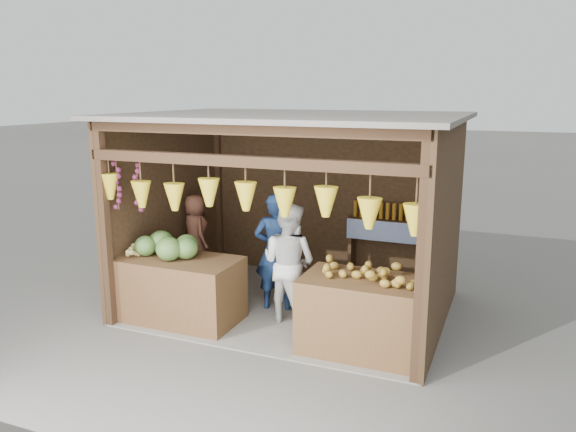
% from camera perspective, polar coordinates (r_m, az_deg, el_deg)
% --- Properties ---
extents(ground, '(80.00, 80.00, 0.00)m').
position_cam_1_polar(ground, '(7.91, 0.50, -9.26)').
color(ground, '#514F49').
rests_on(ground, ground).
extents(stall_structure, '(4.30, 3.30, 2.66)m').
position_cam_1_polar(stall_structure, '(7.43, 0.16, 2.68)').
color(stall_structure, slate).
rests_on(stall_structure, ground).
extents(back_shelf, '(1.25, 0.32, 1.32)m').
position_cam_1_polar(back_shelf, '(8.53, 10.31, -1.68)').
color(back_shelf, '#382314').
rests_on(back_shelf, ground).
extents(counter_left, '(1.66, 0.85, 0.84)m').
position_cam_1_polar(counter_left, '(7.51, -11.26, -7.28)').
color(counter_left, '#4B3119').
rests_on(counter_left, ground).
extents(counter_right, '(1.45, 0.85, 0.88)m').
position_cam_1_polar(counter_right, '(6.54, 7.87, -10.01)').
color(counter_right, '#4E331A').
rests_on(counter_right, ground).
extents(stool, '(0.33, 0.33, 0.31)m').
position_cam_1_polar(stool, '(8.74, -9.21, -6.20)').
color(stool, black).
rests_on(stool, ground).
extents(man_standing, '(0.68, 0.53, 1.63)m').
position_cam_1_polar(man_standing, '(7.59, -1.21, -3.69)').
color(man_standing, '#132549').
rests_on(man_standing, ground).
extents(woman_standing, '(0.87, 0.74, 1.58)m').
position_cam_1_polar(woman_standing, '(7.22, 0.09, -4.77)').
color(woman_standing, silver).
rests_on(woman_standing, ground).
extents(vendor_seated, '(0.66, 0.63, 1.14)m').
position_cam_1_polar(vendor_seated, '(8.53, -9.38, -1.59)').
color(vendor_seated, brown).
rests_on(vendor_seated, stool).
extents(melon_pile, '(1.00, 0.50, 0.32)m').
position_cam_1_polar(melon_pile, '(7.40, -11.98, -2.90)').
color(melon_pile, '#1B4C14').
rests_on(melon_pile, counter_left).
extents(tanfruit_pile, '(0.34, 0.40, 0.13)m').
position_cam_1_polar(tanfruit_pile, '(7.62, -15.39, -3.38)').
color(tanfruit_pile, '#A28E4A').
rests_on(tanfruit_pile, counter_left).
extents(mango_pile, '(1.40, 0.64, 0.22)m').
position_cam_1_polar(mango_pile, '(6.35, 8.78, -5.46)').
color(mango_pile, '#BB5018').
rests_on(mango_pile, counter_right).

